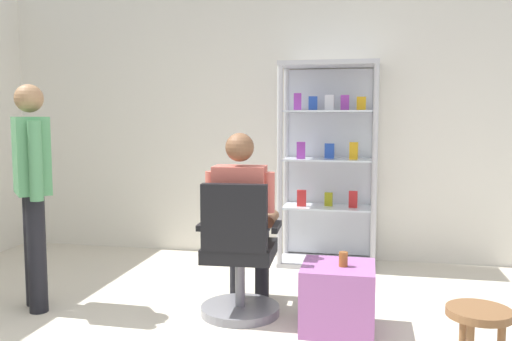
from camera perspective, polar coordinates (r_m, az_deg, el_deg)
back_wall at (r=5.45m, az=3.61°, el=5.14°), size 6.00×0.10×2.70m
display_cabinet_main at (r=5.19m, az=7.60°, el=0.83°), size 0.90×0.45×1.90m
office_chair at (r=3.84m, az=-1.84°, el=-9.55°), size 0.57×0.56×0.96m
seated_shopkeeper at (r=3.93m, az=-1.41°, el=-4.44°), size 0.50×0.58×1.29m
storage_crate at (r=3.72m, az=8.57°, el=-12.98°), size 0.47×0.46×0.43m
tea_glass at (r=3.62m, az=9.13°, el=-9.16°), size 0.06×0.06×0.10m
standing_customer at (r=4.23m, az=-22.38°, el=-1.11°), size 0.40×0.42×1.63m
wooden_stool at (r=3.04m, az=22.26°, el=-14.90°), size 0.32×0.32×0.45m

